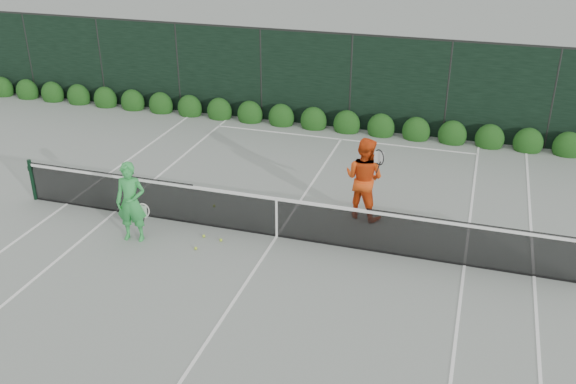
% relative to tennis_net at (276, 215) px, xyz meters
% --- Properties ---
extents(ground, '(80.00, 80.00, 0.00)m').
position_rel_tennis_net_xyz_m(ground, '(0.02, 0.00, -0.53)').
color(ground, gray).
rests_on(ground, ground).
extents(tennis_net, '(12.90, 0.10, 1.07)m').
position_rel_tennis_net_xyz_m(tennis_net, '(0.00, 0.00, 0.00)').
color(tennis_net, black).
rests_on(tennis_net, ground).
extents(player_woman, '(0.73, 0.54, 1.83)m').
position_rel_tennis_net_xyz_m(player_woman, '(-2.97, -1.04, 0.38)').
color(player_woman, green).
rests_on(player_woman, ground).
extents(player_man, '(1.15, 1.01, 1.99)m').
position_rel_tennis_net_xyz_m(player_man, '(1.66, 1.55, 0.46)').
color(player_man, '#EC4C13').
rests_on(player_man, ground).
extents(court_lines, '(11.03, 23.83, 0.01)m').
position_rel_tennis_net_xyz_m(court_lines, '(0.02, 0.00, -0.53)').
color(court_lines, white).
rests_on(court_lines, ground).
extents(windscreen_fence, '(32.00, 21.07, 3.06)m').
position_rel_tennis_net_xyz_m(windscreen_fence, '(0.02, -2.71, 0.98)').
color(windscreen_fence, black).
rests_on(windscreen_fence, ground).
extents(hedge_row, '(31.66, 0.65, 0.94)m').
position_rel_tennis_net_xyz_m(hedge_row, '(0.02, 7.15, -0.30)').
color(hedge_row, '#11340E').
rests_on(hedge_row, ground).
extents(tennis_balls, '(0.88, 2.07, 0.07)m').
position_rel_tennis_net_xyz_m(tennis_balls, '(-1.50, -0.31, -0.50)').
color(tennis_balls, '#B0D52F').
rests_on(tennis_balls, ground).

